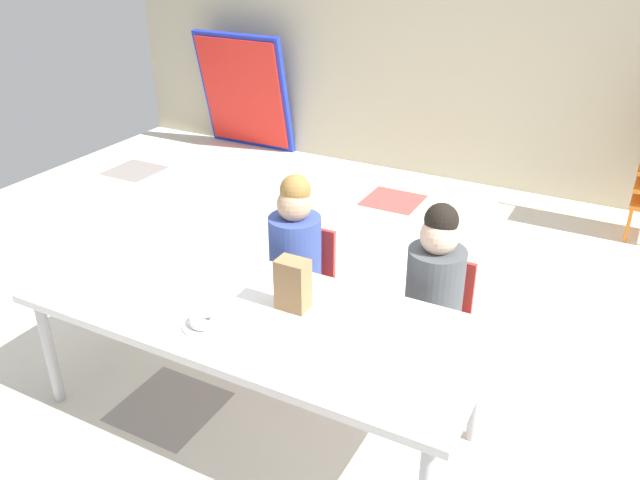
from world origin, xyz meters
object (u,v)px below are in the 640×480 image
Objects in this scene: seated_child_middle_seat at (436,280)px; donut_powdered_on_plate at (205,320)px; folded_activity_table at (244,92)px; paper_bag_brown at (293,284)px; seated_child_near_camera at (296,245)px; craft_table at (252,318)px; paper_plate_near_edge at (205,325)px.

donut_powdered_on_plate is at bearing -130.20° from seated_child_middle_seat.
paper_bag_brown is (2.26, -2.99, 0.15)m from folded_activity_table.
seated_child_near_camera is at bearing 180.00° from seated_child_middle_seat.
seated_child_near_camera and seated_child_middle_seat have the same top height.
folded_activity_table is 8.62× the size of donut_powdered_on_plate.
folded_activity_table is (-1.97, 2.47, -0.02)m from seated_child_near_camera.
craft_table is at bearing -133.20° from seated_child_middle_seat.
craft_table is 0.84m from seated_child_middle_seat.
paper_plate_near_edge is at bearing -58.35° from folded_activity_table.
donut_powdered_on_plate is at bearing -117.99° from craft_table.
paper_bag_brown reaches higher than paper_plate_near_edge.
paper_bag_brown is at bearing 32.59° from craft_table.
craft_table is 10.69× the size of paper_plate_near_edge.
seated_child_near_camera is 4.17× the size of paper_bag_brown.
seated_child_middle_seat reaches higher than donut_powdered_on_plate.
folded_activity_table is 3.84m from donut_powdered_on_plate.
seated_child_middle_seat is 0.84× the size of folded_activity_table.
paper_plate_near_edge is (-0.10, -0.18, 0.05)m from craft_table.
seated_child_near_camera reaches higher than paper_plate_near_edge.
seated_child_near_camera is at bearing 93.32° from donut_powdered_on_plate.
craft_table is at bearing -55.59° from folded_activity_table.
folded_activity_table reaches higher than seated_child_middle_seat.
seated_child_middle_seat is at bearing 46.80° from craft_table.
paper_bag_brown is 0.38m from donut_powdered_on_plate.
folded_activity_table reaches higher than paper_plate_near_edge.
seated_child_middle_seat is at bearing 49.80° from paper_plate_near_edge.
seated_child_middle_seat is 3.65m from folded_activity_table.
folded_activity_table reaches higher than donut_powdered_on_plate.
paper_plate_near_edge is (0.05, -0.80, 0.02)m from seated_child_near_camera.
seated_child_near_camera is 3.16m from folded_activity_table.
craft_table is 0.63m from seated_child_near_camera.
paper_bag_brown is 0.38m from paper_plate_near_edge.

